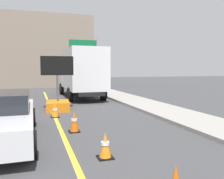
{
  "coord_description": "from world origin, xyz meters",
  "views": [
    {
      "loc": [
        -0.8,
        1.61,
        2.06
      ],
      "look_at": [
        0.62,
        6.04,
        1.67
      ],
      "focal_mm": 38.88,
      "sensor_mm": 36.0,
      "label": 1
    }
  ],
  "objects_px": {
    "traffic_cone_curbside": "(55,111)",
    "box_truck": "(81,72)",
    "traffic_cone_mid_lane": "(105,145)",
    "highway_guide_sign": "(89,55)",
    "traffic_cone_far_lane": "(74,121)",
    "arrow_board_trailer": "(58,100)"
  },
  "relations": [
    {
      "from": "traffic_cone_mid_lane",
      "to": "traffic_cone_far_lane",
      "type": "xyz_separation_m",
      "value": [
        -0.32,
        2.56,
        0.05
      ]
    },
    {
      "from": "highway_guide_sign",
      "to": "traffic_cone_far_lane",
      "type": "height_order",
      "value": "highway_guide_sign"
    },
    {
      "from": "traffic_cone_far_lane",
      "to": "traffic_cone_curbside",
      "type": "height_order",
      "value": "traffic_cone_far_lane"
    },
    {
      "from": "traffic_cone_mid_lane",
      "to": "traffic_cone_curbside",
      "type": "distance_m",
      "value": 5.28
    },
    {
      "from": "highway_guide_sign",
      "to": "traffic_cone_far_lane",
      "type": "relative_size",
      "value": 7.0
    },
    {
      "from": "traffic_cone_far_lane",
      "to": "traffic_cone_mid_lane",
      "type": "bearing_deg",
      "value": -82.94
    },
    {
      "from": "box_truck",
      "to": "traffic_cone_curbside",
      "type": "distance_m",
      "value": 7.28
    },
    {
      "from": "arrow_board_trailer",
      "to": "traffic_cone_far_lane",
      "type": "distance_m",
      "value": 4.57
    },
    {
      "from": "highway_guide_sign",
      "to": "traffic_cone_mid_lane",
      "type": "height_order",
      "value": "highway_guide_sign"
    },
    {
      "from": "box_truck",
      "to": "traffic_cone_far_lane",
      "type": "distance_m",
      "value": 9.69
    },
    {
      "from": "traffic_cone_far_lane",
      "to": "traffic_cone_curbside",
      "type": "relative_size",
      "value": 1.21
    },
    {
      "from": "highway_guide_sign",
      "to": "traffic_cone_curbside",
      "type": "distance_m",
      "value": 13.45
    },
    {
      "from": "arrow_board_trailer",
      "to": "traffic_cone_mid_lane",
      "type": "distance_m",
      "value": 7.14
    },
    {
      "from": "arrow_board_trailer",
      "to": "traffic_cone_far_lane",
      "type": "bearing_deg",
      "value": -88.69
    },
    {
      "from": "box_truck",
      "to": "traffic_cone_curbside",
      "type": "bearing_deg",
      "value": -109.68
    },
    {
      "from": "arrow_board_trailer",
      "to": "highway_guide_sign",
      "type": "distance_m",
      "value": 11.58
    },
    {
      "from": "traffic_cone_mid_lane",
      "to": "traffic_cone_far_lane",
      "type": "distance_m",
      "value": 2.58
    },
    {
      "from": "box_truck",
      "to": "traffic_cone_mid_lane",
      "type": "xyz_separation_m",
      "value": [
        -1.67,
        -11.93,
        -1.53
      ]
    },
    {
      "from": "box_truck",
      "to": "traffic_cone_far_lane",
      "type": "bearing_deg",
      "value": -102.0
    },
    {
      "from": "highway_guide_sign",
      "to": "traffic_cone_curbside",
      "type": "height_order",
      "value": "highway_guide_sign"
    },
    {
      "from": "traffic_cone_curbside",
      "to": "box_truck",
      "type": "bearing_deg",
      "value": 70.32
    },
    {
      "from": "traffic_cone_curbside",
      "to": "highway_guide_sign",
      "type": "bearing_deg",
      "value": 71.01
    }
  ]
}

